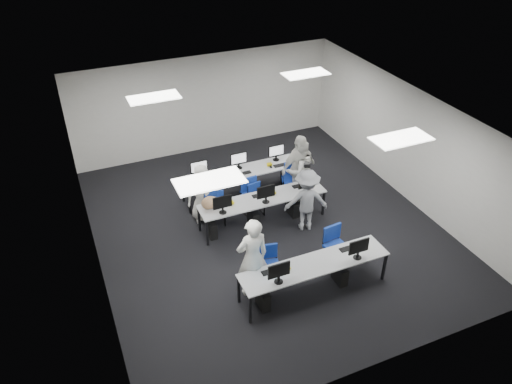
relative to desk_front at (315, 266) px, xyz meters
name	(u,v)px	position (x,y,z in m)	size (l,w,h in m)	color
room	(267,175)	(0.00, 2.40, 0.82)	(9.00, 9.02, 3.00)	black
ceiling_panels	(267,116)	(0.00, 2.40, 2.30)	(5.20, 4.60, 0.02)	white
desk_front	(315,266)	(0.00, 0.00, 0.00)	(3.20, 0.70, 0.73)	#ADAEB1
desk_mid	(263,200)	(0.00, 2.60, 0.00)	(3.20, 0.70, 0.73)	#ADAEB1
desk_back	(241,173)	(0.00, 4.00, 0.00)	(3.20, 0.70, 0.73)	#ADAEB1
equipment_front	(306,281)	(-0.19, -0.02, -0.32)	(2.51, 0.41, 1.19)	#0D67B2
equipment_mid	(256,213)	(-0.19, 2.58, -0.32)	(2.91, 0.41, 1.19)	white
equipment_back	(248,181)	(0.19, 4.02, -0.32)	(2.91, 0.41, 1.19)	white
chair_0	(269,272)	(-0.74, 0.58, -0.40)	(0.52, 0.55, 0.89)	navy
chair_1	(336,254)	(0.85, 0.52, -0.38)	(0.52, 0.56, 0.96)	navy
chair_2	(217,213)	(-1.03, 3.08, -0.42)	(0.50, 0.52, 0.81)	navy
chair_3	(252,203)	(-0.07, 3.09, -0.38)	(0.51, 0.55, 0.95)	navy
chair_4	(293,189)	(1.18, 3.27, -0.37)	(0.63, 0.65, 0.98)	navy
chair_5	(208,207)	(-1.16, 3.39, -0.39)	(0.54, 0.57, 0.91)	navy
chair_6	(250,198)	(-0.01, 3.36, -0.42)	(0.46, 0.49, 0.82)	navy
chair_7	(290,185)	(1.20, 3.50, -0.40)	(0.57, 0.59, 0.88)	navy
handbag	(209,203)	(-1.32, 2.71, 0.21)	(0.40, 0.25, 0.33)	#9C7350
student_0	(252,258)	(-1.18, 0.47, 0.25)	(0.68, 0.44, 1.86)	silver
student_1	(299,170)	(1.36, 3.29, 0.16)	(0.82, 0.64, 1.68)	silver
student_2	(202,193)	(-1.30, 3.34, 0.09)	(0.75, 0.49, 1.54)	silver
student_3	(298,168)	(1.31, 3.27, 0.24)	(1.08, 0.45, 1.84)	silver
photographer	(306,200)	(0.88, 2.00, 0.13)	(1.05, 0.60, 1.62)	gray
dslr_camera	(307,165)	(0.93, 2.17, 0.99)	(0.14, 0.18, 0.10)	black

